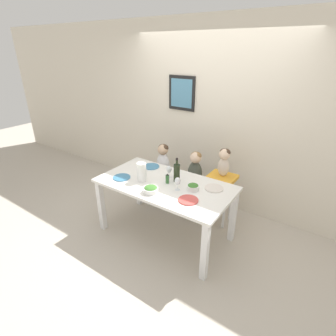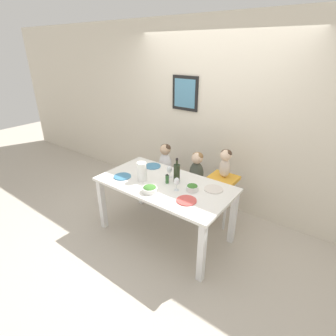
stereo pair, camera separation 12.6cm
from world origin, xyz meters
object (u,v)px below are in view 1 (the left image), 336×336
(salad_bowl_small, at_px, (193,187))
(chair_far_left, at_px, (163,179))
(dinner_plate_back_left, at_px, (151,166))
(person_baby_right, at_px, (224,160))
(chair_far_center, at_px, (194,189))
(wine_glass_near, at_px, (178,181))
(paper_towel_roll, at_px, (142,172))
(dinner_plate_front_left, at_px, (122,177))
(dinner_plate_back_right, at_px, (214,188))
(person_child_left, at_px, (163,159))
(wine_bottle, at_px, (177,172))
(salad_bowl_large, at_px, (151,189))
(chair_right_highchair, at_px, (221,186))
(dinner_plate_front_right, at_px, (188,200))
(wine_glass_far, at_px, (169,169))
(person_child_center, at_px, (195,168))

(salad_bowl_small, bearing_deg, chair_far_left, 144.44)
(dinner_plate_back_left, bearing_deg, chair_far_left, 100.65)
(dinner_plate_back_left, bearing_deg, person_baby_right, 23.01)
(chair_far_center, distance_m, wine_glass_near, 0.90)
(wine_glass_near, bearing_deg, dinner_plate_back_left, 152.03)
(paper_towel_roll, relative_size, dinner_plate_front_left, 1.08)
(dinner_plate_back_right, bearing_deg, person_child_left, 156.63)
(wine_bottle, bearing_deg, chair_far_left, 137.48)
(dinner_plate_back_right, bearing_deg, salad_bowl_small, -138.95)
(salad_bowl_small, bearing_deg, salad_bowl_large, -139.14)
(person_child_left, relative_size, wine_bottle, 1.63)
(chair_right_highchair, relative_size, person_child_left, 1.43)
(dinner_plate_front_right, bearing_deg, paper_towel_roll, 173.59)
(chair_far_center, xyz_separation_m, wine_glass_far, (-0.10, -0.52, 0.49))
(chair_far_left, xyz_separation_m, chair_right_highchair, (0.98, 0.00, 0.17))
(chair_right_highchair, relative_size, salad_bowl_large, 4.13)
(wine_glass_near, height_order, dinner_plate_back_right, wine_glass_near)
(chair_far_center, distance_m, dinner_plate_front_left, 1.12)
(wine_glass_far, xyz_separation_m, salad_bowl_small, (0.41, -0.11, -0.07))
(chair_far_center, relative_size, dinner_plate_back_left, 2.10)
(dinner_plate_back_right, bearing_deg, wine_bottle, -169.08)
(wine_glass_far, xyz_separation_m, dinner_plate_front_left, (-0.50, -0.35, -0.11))
(chair_right_highchair, distance_m, dinner_plate_back_left, 1.01)
(person_child_left, bearing_deg, chair_right_highchair, -0.08)
(dinner_plate_back_left, bearing_deg, chair_far_center, 38.13)
(salad_bowl_small, xyz_separation_m, dinner_plate_front_left, (-0.91, -0.24, -0.03))
(chair_far_center, relative_size, person_child_left, 0.92)
(chair_far_center, bearing_deg, dinner_plate_back_right, -42.21)
(person_baby_right, height_order, paper_towel_roll, person_baby_right)
(paper_towel_roll, xyz_separation_m, dinner_plate_front_left, (-0.26, -0.09, -0.11))
(person_child_center, relative_size, person_baby_right, 1.32)
(wine_glass_far, relative_size, dinner_plate_back_right, 0.74)
(chair_right_highchair, height_order, dinner_plate_front_right, dinner_plate_front_right)
(person_child_left, xyz_separation_m, wine_glass_near, (0.73, -0.73, 0.14))
(person_child_center, bearing_deg, wine_bottle, -85.90)
(paper_towel_roll, relative_size, dinner_plate_back_right, 1.08)
(paper_towel_roll, distance_m, wine_glass_near, 0.50)
(paper_towel_roll, distance_m, dinner_plate_back_right, 0.90)
(chair_far_left, bearing_deg, salad_bowl_small, -35.56)
(chair_far_center, relative_size, salad_bowl_small, 3.23)
(wine_bottle, xyz_separation_m, dinner_plate_front_left, (-0.63, -0.32, -0.12))
(dinner_plate_back_left, height_order, dinner_plate_front_right, same)
(dinner_plate_back_left, distance_m, dinner_plate_back_right, 1.00)
(chair_far_left, xyz_separation_m, wine_glass_far, (0.46, -0.52, 0.49))
(wine_glass_far, xyz_separation_m, dinner_plate_front_right, (0.49, -0.34, -0.11))
(paper_towel_roll, height_order, salad_bowl_large, paper_towel_roll)
(paper_towel_roll, relative_size, dinner_plate_back_left, 1.08)
(wine_glass_near, bearing_deg, wine_glass_far, 140.76)
(chair_far_center, height_order, wine_glass_near, wine_glass_near)
(salad_bowl_large, relative_size, salad_bowl_small, 1.22)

